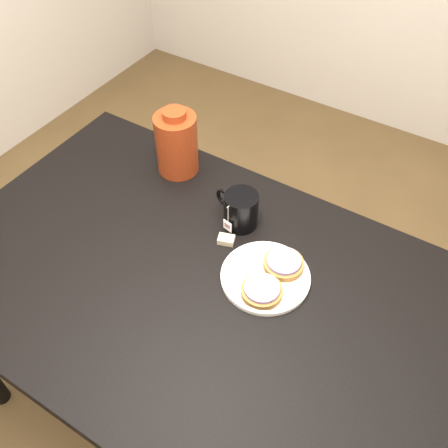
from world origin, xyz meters
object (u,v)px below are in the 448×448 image
object	(u,v)px
table	(196,297)
bagel_front	(262,290)
bagel_back	(284,263)
bagel_package	(177,143)
plate	(265,276)
teabag_pouch	(226,240)
mug	(240,209)

from	to	relation	value
table	bagel_front	bearing A→B (deg)	14.70
bagel_back	bagel_package	size ratio (longest dim) A/B	0.50
plate	bagel_back	xyz separation A→B (m)	(0.03, 0.05, 0.02)
bagel_back	bagel_package	bearing A→B (deg)	158.53
plate	bagel_package	world-z (taller)	bagel_package
bagel_front	teabag_pouch	size ratio (longest dim) A/B	3.33
bagel_package	bagel_back	bearing A→B (deg)	-21.47
plate	teabag_pouch	world-z (taller)	teabag_pouch
bagel_back	teabag_pouch	distance (m)	0.18
plate	table	bearing A→B (deg)	-147.14
bagel_back	mug	xyz separation A→B (m)	(-0.18, 0.08, 0.03)
table	mug	size ratio (longest dim) A/B	9.27
plate	teabag_pouch	xyz separation A→B (m)	(-0.15, 0.05, 0.00)
bagel_front	mug	world-z (taller)	mug
bagel_front	plate	bearing A→B (deg)	108.69
bagel_back	bagel_front	bearing A→B (deg)	-93.59
table	plate	bearing A→B (deg)	32.86
mug	teabag_pouch	xyz separation A→B (m)	(0.00, -0.08, -0.05)
plate	bagel_front	world-z (taller)	bagel_front
table	teabag_pouch	bearing A→B (deg)	89.10
table	bagel_back	bearing A→B (deg)	40.01
teabag_pouch	bagel_back	bearing A→B (deg)	-0.51
bagel_package	bagel_front	bearing A→B (deg)	-32.08
bagel_back	bagel_package	world-z (taller)	bagel_package
bagel_back	bagel_front	size ratio (longest dim) A/B	0.72
table	bagel_package	bearing A→B (deg)	130.79
table	bagel_back	distance (m)	0.26
table	mug	distance (m)	0.27
bagel_back	teabag_pouch	bearing A→B (deg)	179.49
bagel_back	bagel_front	xyz separation A→B (m)	(-0.01, -0.11, 0.00)
teabag_pouch	bagel_package	distance (m)	0.36
plate	bagel_front	xyz separation A→B (m)	(0.02, -0.05, 0.02)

